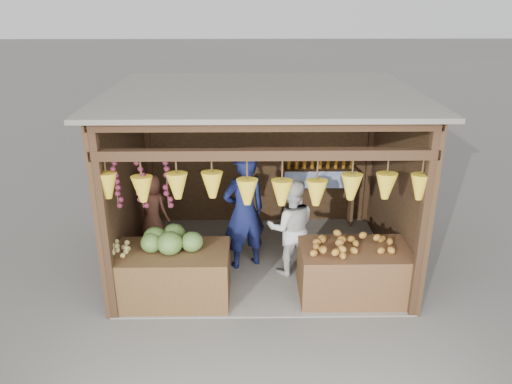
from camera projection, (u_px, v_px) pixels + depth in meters
ground at (261, 260)px, 7.85m from camera, size 80.00×80.00×0.00m
stall_structure at (259, 161)px, 7.19m from camera, size 4.30×3.30×2.66m
back_shelf at (320, 180)px, 8.73m from camera, size 1.25×0.32×1.32m
counter_left at (171, 275)px, 6.72m from camera, size 1.55×0.85×0.74m
counter_right at (353, 272)px, 6.80m from camera, size 1.46×0.85×0.74m
stool at (156, 249)px, 7.85m from camera, size 0.34×0.34×0.32m
man_standing at (244, 212)px, 7.36m from camera, size 0.79×0.67×1.82m
woman_standing at (291, 228)px, 7.24m from camera, size 0.73×0.58×1.48m
vendor_seated at (153, 208)px, 7.58m from camera, size 0.63×0.57×1.09m
melon_pile at (170, 239)px, 6.57m from camera, size 1.00×0.50×0.32m
tanfruit_pile at (120, 248)px, 6.52m from camera, size 0.34×0.40×0.13m
mango_pile at (356, 243)px, 6.58m from camera, size 1.40×0.64×0.22m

